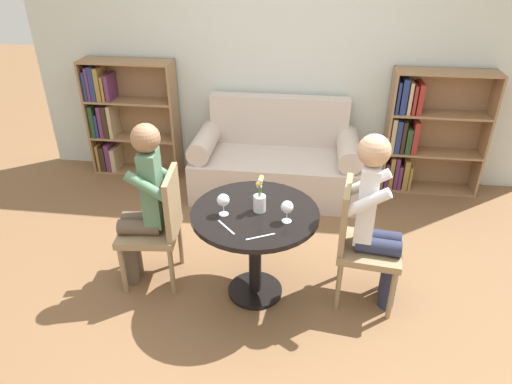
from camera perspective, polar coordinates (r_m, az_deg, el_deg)
name	(u,v)px	position (r m, az deg, el deg)	size (l,w,h in m)	color
ground_plane	(255,292)	(3.48, -0.11, -12.34)	(16.00, 16.00, 0.00)	brown
back_wall	(282,49)	(4.69, 3.29, 17.45)	(5.20, 0.05, 2.70)	silver
round_table	(255,230)	(3.14, -0.12, -4.81)	(0.87, 0.87, 0.71)	black
couch	(276,163)	(4.63, 2.49, 3.66)	(1.63, 0.80, 0.92)	beige
bookshelf_left	(122,117)	(5.16, -16.37, 8.94)	(0.95, 0.28, 1.23)	#93704C
bookshelf_right	(421,134)	(4.87, 19.94, 6.83)	(0.95, 0.28, 1.23)	#93704C
chair_left	(158,223)	(3.39, -12.10, -3.86)	(0.46, 0.46, 0.90)	#937A56
chair_right	(360,239)	(3.23, 12.86, -5.77)	(0.47, 0.47, 0.90)	#937A56
person_left	(143,203)	(3.32, -13.92, -1.39)	(0.44, 0.37, 1.26)	brown
person_right	(376,219)	(3.13, 14.81, -3.24)	(0.44, 0.37, 1.27)	#282D47
wine_glass_left	(223,201)	(2.98, -4.11, -1.09)	(0.08, 0.08, 0.15)	white
wine_glass_right	(287,208)	(2.90, 3.91, -1.96)	(0.08, 0.08, 0.15)	white
flower_vase	(260,199)	(3.01, 0.46, -0.83)	(0.08, 0.08, 0.26)	silver
knife_left_setting	(261,237)	(2.81, 0.57, -5.59)	(0.17, 0.10, 0.00)	silver
fork_left_setting	(226,227)	(2.90, -3.74, -4.41)	(0.14, 0.15, 0.00)	silver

